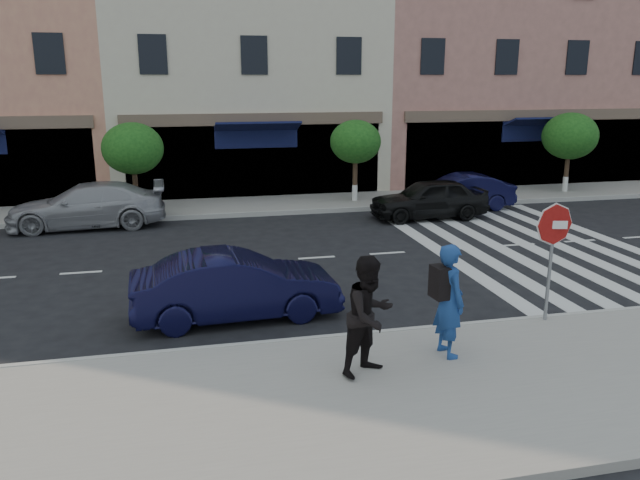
{
  "coord_description": "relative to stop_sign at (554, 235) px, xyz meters",
  "views": [
    {
      "loc": [
        -3.48,
        -11.71,
        4.71
      ],
      "look_at": [
        -0.68,
        0.61,
        1.4
      ],
      "focal_mm": 35.0,
      "sensor_mm": 36.0,
      "label": 1
    }
  ],
  "objects": [
    {
      "name": "ground",
      "position": [
        -3.29,
        1.67,
        -1.84
      ],
      "size": [
        120.0,
        120.0,
        0.0
      ],
      "primitive_type": "plane",
      "color": "black",
      "rests_on": "ground"
    },
    {
      "name": "sidewalk_near",
      "position": [
        -3.29,
        -2.08,
        -1.77
      ],
      "size": [
        60.0,
        4.5,
        0.15
      ],
      "primitive_type": "cube",
      "color": "gray",
      "rests_on": "ground"
    },
    {
      "name": "sidewalk_far",
      "position": [
        -3.29,
        12.67,
        -1.77
      ],
      "size": [
        60.0,
        3.0,
        0.15
      ],
      "primitive_type": "cube",
      "color": "gray",
      "rests_on": "ground"
    },
    {
      "name": "building_centre",
      "position": [
        -3.79,
        18.67,
        3.66
      ],
      "size": [
        11.0,
        9.0,
        11.0
      ],
      "primitive_type": "cube",
      "color": "beige",
      "rests_on": "ground"
    },
    {
      "name": "building_east_mid",
      "position": [
        8.21,
        18.67,
        4.66
      ],
      "size": [
        13.0,
        9.0,
        13.0
      ],
      "primitive_type": "cube",
      "color": "tan",
      "rests_on": "ground"
    },
    {
      "name": "street_tree_wb",
      "position": [
        -8.29,
        12.47,
        0.47
      ],
      "size": [
        2.1,
        2.1,
        3.06
      ],
      "color": "#473323",
      "rests_on": "sidewalk_far"
    },
    {
      "name": "street_tree_c",
      "position": [
        -0.29,
        12.47,
        0.51
      ],
      "size": [
        1.9,
        1.9,
        3.04
      ],
      "color": "#473323",
      "rests_on": "sidewalk_far"
    },
    {
      "name": "street_tree_ea",
      "position": [
        8.71,
        12.47,
        0.55
      ],
      "size": [
        2.2,
        2.2,
        3.19
      ],
      "color": "#473323",
      "rests_on": "sidewalk_far"
    },
    {
      "name": "stop_sign",
      "position": [
        0.0,
        0.0,
        0.0
      ],
      "size": [
        0.79,
        0.24,
        2.31
      ],
      "rotation": [
        0.0,
        0.0,
        -0.26
      ],
      "color": "gray",
      "rests_on": "sidewalk_near"
    },
    {
      "name": "photographer",
      "position": [
        -2.51,
        -1.01,
        -0.73
      ],
      "size": [
        0.54,
        0.76,
        1.93
      ],
      "primitive_type": "imported",
      "rotation": [
        0.0,
        0.0,
        1.69
      ],
      "color": "navy",
      "rests_on": "sidewalk_near"
    },
    {
      "name": "walker",
      "position": [
        -4.0,
        -1.36,
        -0.73
      ],
      "size": [
        1.17,
        1.09,
        1.93
      ],
      "primitive_type": "imported",
      "rotation": [
        0.0,
        0.0,
        0.51
      ],
      "color": "black",
      "rests_on": "sidewalk_near"
    },
    {
      "name": "car_near_mid",
      "position": [
        -5.79,
        1.81,
        -1.16
      ],
      "size": [
        4.19,
        1.64,
        1.36
      ],
      "primitive_type": "imported",
      "rotation": [
        0.0,
        0.0,
        1.62
      ],
      "color": "black",
      "rests_on": "ground"
    },
    {
      "name": "car_far_left",
      "position": [
        -9.72,
        10.77,
        -1.13
      ],
      "size": [
        4.94,
        2.12,
        1.42
      ],
      "primitive_type": "imported",
      "rotation": [
        0.0,
        0.0,
        -1.54
      ],
      "color": "#99999E",
      "rests_on": "ground"
    },
    {
      "name": "car_far_mid",
      "position": [
        1.51,
        9.56,
        -1.16
      ],
      "size": [
        4.05,
        1.69,
        1.37
      ],
      "primitive_type": "imported",
      "rotation": [
        0.0,
        0.0,
        -1.55
      ],
      "color": "black",
      "rests_on": "ground"
    },
    {
      "name": "car_far_right",
      "position": [
        3.21,
        10.77,
        -1.2
      ],
      "size": [
        3.94,
        1.52,
        1.28
      ],
      "primitive_type": "imported",
      "rotation": [
        0.0,
        0.0,
        -1.61
      ],
      "color": "black",
      "rests_on": "ground"
    }
  ]
}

